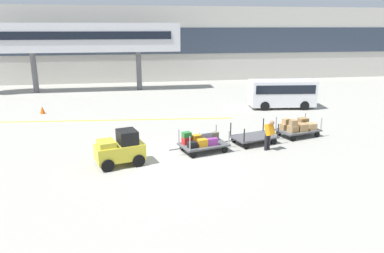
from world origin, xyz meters
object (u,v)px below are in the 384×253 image
baggage_handler (269,134)px  shuttle_van (282,92)px  baggage_cart_lead (202,142)px  baggage_cart_middle (254,137)px  safety_cone_near (42,110)px  baggage_cart_tail (298,127)px  baggage_tug (120,149)px

baggage_handler → shuttle_van: 10.22m
baggage_cart_lead → shuttle_van: (7.85, 8.78, 0.73)m
baggage_cart_middle → safety_cone_near: bearing=144.7°
baggage_cart_middle → baggage_cart_tail: size_ratio=1.00×
baggage_cart_tail → baggage_handler: (-2.50, -2.00, 0.33)m
baggage_cart_lead → baggage_handler: 3.36m
baggage_cart_middle → shuttle_van: shuttle_van is taller
baggage_cart_middle → baggage_handler: baggage_handler is taller
baggage_handler → safety_cone_near: baggage_handler is taller
shuttle_van → safety_cone_near: (-17.53, 0.96, -0.96)m
baggage_cart_middle → baggage_cart_tail: 2.99m
baggage_handler → baggage_cart_lead: bearing=173.6°
safety_cone_near → baggage_cart_middle: bearing=-35.3°
baggage_cart_tail → safety_cone_near: bearing=152.4°
baggage_cart_lead → safety_cone_near: bearing=134.8°
baggage_tug → baggage_handler: size_ratio=1.49×
baggage_cart_lead → baggage_handler: size_ratio=1.97×
safety_cone_near → baggage_handler: bearing=-37.9°
baggage_tug → safety_cone_near: baggage_tug is taller
baggage_cart_lead → baggage_cart_tail: (5.83, 1.62, 0.03)m
baggage_tug → baggage_handler: (7.24, 0.82, 0.11)m
baggage_cart_tail → shuttle_van: (2.02, 7.16, 0.70)m
baggage_tug → baggage_cart_middle: 7.17m
baggage_tug → baggage_cart_middle: (6.88, 1.99, -0.41)m
baggage_cart_lead → baggage_handler: baggage_handler is taller
baggage_cart_tail → safety_cone_near: size_ratio=5.61×
baggage_cart_lead → safety_cone_near: (-9.67, 9.74, -0.23)m
baggage_cart_tail → baggage_handler: 3.22m
baggage_tug → baggage_cart_tail: bearing=16.1°
baggage_handler → safety_cone_near: (-13.00, 10.11, -0.59)m
baggage_cart_middle → baggage_handler: 1.33m
baggage_tug → baggage_cart_lead: baggage_tug is taller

